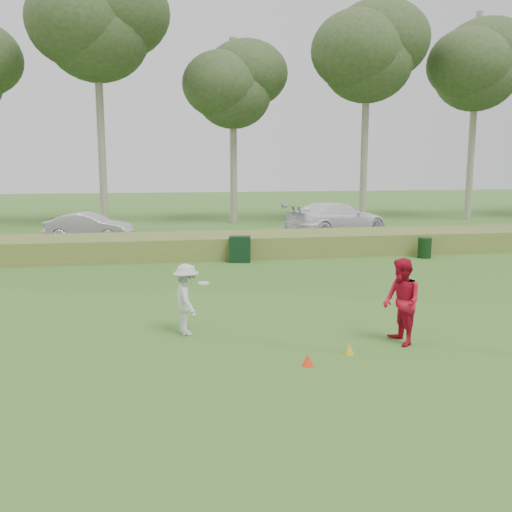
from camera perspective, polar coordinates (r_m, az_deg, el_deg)
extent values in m
plane|color=#346822|center=(13.06, 2.95, -8.55)|extent=(120.00, 120.00, 0.00)
cube|color=#5C6E2C|center=(24.53, -3.11, 1.13)|extent=(80.00, 3.00, 0.90)
cube|color=#2D2D2D|center=(29.52, -4.20, 1.74)|extent=(80.00, 6.00, 0.06)
cylinder|color=gray|center=(35.45, -15.39, 15.26)|extent=(0.44, 0.44, 15.50)
ellipsoid|color=#2F4221|center=(36.06, -15.68, 21.39)|extent=(7.80, 7.80, 6.60)
cylinder|color=gray|center=(36.95, -2.28, 12.23)|extent=(0.44, 0.44, 11.50)
ellipsoid|color=#2F4221|center=(37.19, -2.31, 16.66)|extent=(6.24, 6.24, 5.28)
cylinder|color=gray|center=(36.99, 10.89, 14.01)|extent=(0.44, 0.44, 14.00)
ellipsoid|color=#2F4221|center=(37.43, 11.07, 19.36)|extent=(7.28, 7.28, 6.16)
cylinder|color=gray|center=(41.54, 20.90, 12.72)|extent=(0.44, 0.44, 13.50)
ellipsoid|color=#2F4221|center=(41.90, 21.19, 17.32)|extent=(7.02, 7.02, 5.94)
imported|color=silver|center=(13.48, -6.97, -4.32)|extent=(0.84, 1.19, 1.68)
cylinder|color=white|center=(13.42, -5.29, -2.72)|extent=(0.27, 0.27, 0.03)
imported|color=#B90F29|center=(13.04, 14.36, -4.45)|extent=(0.79, 0.98, 1.94)
cone|color=#F8330D|center=(11.60, 5.20, -10.30)|extent=(0.23, 0.23, 0.25)
cone|color=gold|center=(12.37, 9.28, -9.14)|extent=(0.22, 0.22, 0.24)
cube|color=black|center=(22.84, -1.62, 0.69)|extent=(0.92, 0.67, 1.04)
cylinder|color=black|center=(24.85, 16.50, 0.79)|extent=(0.58, 0.58, 0.84)
imported|color=silver|center=(29.62, -16.34, 2.81)|extent=(4.43, 2.54, 1.38)
imported|color=white|center=(31.37, 8.07, 3.77)|extent=(6.39, 4.38, 1.72)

